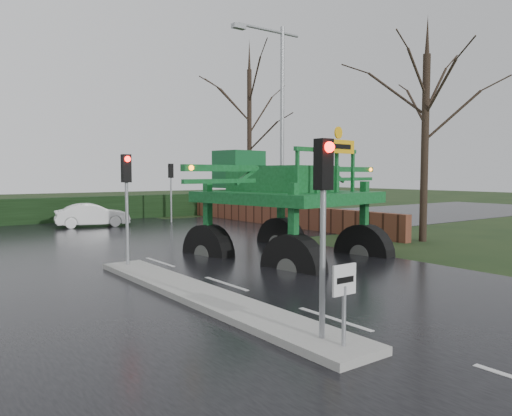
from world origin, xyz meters
TOP-DOWN VIEW (x-y plane):
  - ground at (0.00, 0.00)m, footprint 140.00×140.00m
  - road_main at (0.00, 10.00)m, footprint 14.00×80.00m
  - road_cross at (0.00, 16.00)m, footprint 80.00×12.00m
  - median_island at (-1.30, 3.00)m, footprint 1.20×10.00m
  - hedge_row at (0.00, 24.00)m, footprint 44.00×0.90m
  - brick_wall at (10.50, 16.00)m, footprint 0.40×20.00m
  - keep_left_sign at (-1.30, -1.50)m, footprint 0.50×0.07m
  - traffic_signal_near at (-1.30, -1.01)m, footprint 0.26×0.33m
  - traffic_signal_mid at (-1.30, 7.49)m, footprint 0.26×0.33m
  - traffic_signal_far at (6.50, 20.01)m, footprint 0.26×0.33m
  - street_light_right at (8.19, 12.00)m, footprint 3.85×0.30m
  - tree_right_near at (11.50, 6.00)m, footprint 5.60×5.60m
  - tree_right_far at (13.00, 21.00)m, footprint 7.00×7.00m
  - crop_sprayer at (2.70, 4.70)m, footprint 9.88×6.89m
  - white_sedan at (1.83, 20.23)m, footprint 4.07×2.10m

SIDE VIEW (x-z plane):
  - ground at x=0.00m, z-range 0.00..0.00m
  - white_sedan at x=1.83m, z-range -0.64..0.64m
  - road_main at x=0.00m, z-range -0.01..0.01m
  - road_cross at x=0.00m, z-range 0.00..0.02m
  - median_island at x=-1.30m, z-range 0.01..0.17m
  - brick_wall at x=10.50m, z-range 0.00..1.20m
  - hedge_row at x=0.00m, z-range 0.00..1.50m
  - keep_left_sign at x=-1.30m, z-range 0.38..1.73m
  - traffic_signal_near at x=-1.30m, z-range 0.83..4.35m
  - traffic_signal_mid at x=-1.30m, z-range 0.83..4.35m
  - traffic_signal_far at x=6.50m, z-range 0.83..4.35m
  - crop_sprayer at x=2.70m, z-range -0.15..5.43m
  - tree_right_near at x=11.50m, z-range 0.38..10.02m
  - street_light_right at x=8.19m, z-range 0.99..10.99m
  - tree_right_far at x=13.00m, z-range 0.47..12.52m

